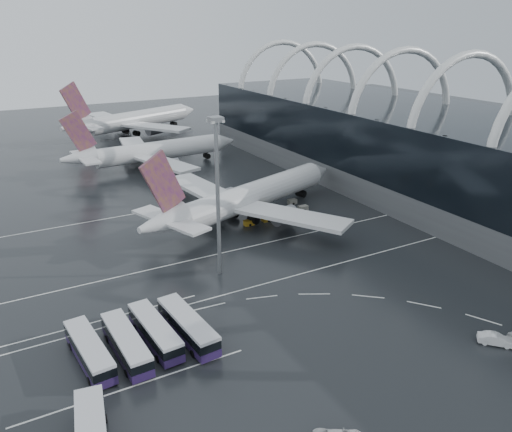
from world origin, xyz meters
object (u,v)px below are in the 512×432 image
airliner_gate_c (132,121)px  bus_row_near_b (126,344)px  gse_cart_belly_e (265,206)px  airliner_gate_b (152,152)px  floodlight_mast (217,179)px  gse_cart_belly_a (267,218)px  bus_row_near_d (188,326)px  airliner_main (246,198)px  bus_row_near_a (89,351)px  gse_cart_belly_c (249,223)px  gse_cart_belly_d (303,208)px  bus_row_near_c (155,331)px  van_curve_c (496,339)px  gse_cart_belly_b (292,202)px

airliner_gate_c → bus_row_near_b: (-38.93, -133.16, -3.70)m
airliner_gate_c → gse_cart_belly_e: (3.66, -94.60, -4.85)m
airliner_gate_c → airliner_gate_b: bearing=-121.2°
floodlight_mast → gse_cart_belly_a: bearing=41.5°
airliner_gate_c → gse_cart_belly_a: bearing=-111.5°
airliner_gate_b → gse_cart_belly_e: airliner_gate_b is taller
bus_row_near_d → bus_row_near_b: bearing=84.3°
bus_row_near_b → floodlight_mast: 28.99m
airliner_main → airliner_gate_c: bearing=68.8°
bus_row_near_a → gse_cart_belly_c: bus_row_near_a is taller
airliner_gate_b → bus_row_near_d: (-22.54, -85.22, -2.84)m
bus_row_near_d → gse_cart_belly_e: bearing=-46.2°
airliner_gate_b → gse_cart_belly_d: bearing=-74.1°
bus_row_near_a → bus_row_near_c: (8.54, 0.09, 0.01)m
bus_row_near_b → gse_cart_belly_a: (39.23, 31.67, -1.08)m
airliner_main → bus_row_near_a: bearing=-159.1°
airliner_gate_b → gse_cart_belly_a: size_ratio=22.06×
bus_row_near_b → gse_cart_belly_d: size_ratio=5.97×
airliner_gate_b → bus_row_near_a: 91.45m
airliner_main → van_curve_c: airliner_main is taller
bus_row_near_d → gse_cart_belly_c: bus_row_near_d is taller
bus_row_near_c → gse_cart_belly_d: (45.41, 32.35, -1.13)m
floodlight_mast → gse_cart_belly_a: floodlight_mast is taller
airliner_gate_c → bus_row_near_a: size_ratio=4.58×
airliner_gate_c → gse_cart_belly_a: size_ratio=24.30×
bus_row_near_b → gse_cart_belly_a: bus_row_near_b is taller
bus_row_near_b → van_curve_c: bearing=-118.7°
van_curve_c → gse_cart_belly_e: size_ratio=2.16×
gse_cart_belly_b → gse_cart_belly_d: gse_cart_belly_d is taller
bus_row_near_d → airliner_gate_c: bearing=-17.6°
bus_row_near_a → gse_cart_belly_b: size_ratio=6.18×
van_curve_c → gse_cart_belly_a: van_curve_c is taller
gse_cart_belly_a → gse_cart_belly_c: bearing=-177.0°
floodlight_mast → gse_cart_belly_d: floodlight_mast is taller
airliner_main → gse_cart_belly_d: 14.57m
airliner_main → gse_cart_belly_b: 15.17m
van_curve_c → gse_cart_belly_a: (-4.35, 53.09, -0.10)m
bus_row_near_a → bus_row_near_b: bearing=-105.1°
gse_cart_belly_e → airliner_gate_c: bearing=92.2°
gse_cart_belly_c → gse_cart_belly_e: (8.03, 7.13, 0.02)m
gse_cart_belly_b → gse_cart_belly_d: size_ratio=0.96×
gse_cart_belly_a → bus_row_near_b: bearing=-141.1°
bus_row_near_c → gse_cart_belly_b: (45.66, 37.29, -1.15)m
gse_cart_belly_c → bus_row_near_a: bearing=-141.8°
bus_row_near_c → gse_cart_belly_b: bus_row_near_c is taller
bus_row_near_b → bus_row_near_d: size_ratio=0.96×
airliner_main → van_curve_c: 56.72m
van_curve_c → bus_row_near_d: bearing=105.0°
van_curve_c → gse_cart_belly_b: 59.88m
bus_row_near_b → gse_cart_belly_a: 50.43m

